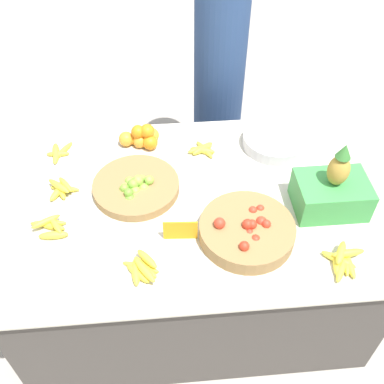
{
  "coord_description": "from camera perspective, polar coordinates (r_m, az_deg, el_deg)",
  "views": [
    {
      "loc": [
        -0.13,
        -1.43,
        2.23
      ],
      "look_at": [
        0.0,
        0.0,
        0.76
      ],
      "focal_mm": 42.0,
      "sensor_mm": 36.0,
      "label": 1
    }
  ],
  "objects": [
    {
      "name": "tomato_basket",
      "position": [
        1.93,
        7.02,
        -4.85
      ],
      "size": [
        0.41,
        0.41,
        0.11
      ],
      "color": "olive",
      "rests_on": "market_table"
    },
    {
      "name": "ground_plane",
      "position": [
        2.65,
        0.0,
        -11.5
      ],
      "size": [
        12.0,
        12.0,
        0.0
      ],
      "primitive_type": "plane",
      "color": "#ADA599"
    },
    {
      "name": "orange_pile",
      "position": [
        2.36,
        -6.49,
        6.87
      ],
      "size": [
        0.21,
        0.14,
        0.13
      ],
      "color": "orange",
      "rests_on": "market_table"
    },
    {
      "name": "banana_bunch_front_right",
      "position": [
        1.94,
        18.61,
        -8.23
      ],
      "size": [
        0.18,
        0.19,
        0.06
      ],
      "color": "yellow",
      "rests_on": "market_table"
    },
    {
      "name": "lime_bowl",
      "position": [
        2.13,
        -7.14,
        0.68
      ],
      "size": [
        0.41,
        0.41,
        0.09
      ],
      "color": "olive",
      "rests_on": "market_table"
    },
    {
      "name": "banana_bunch_back_center",
      "position": [
        2.19,
        -16.25,
        0.44
      ],
      "size": [
        0.16,
        0.15,
        0.06
      ],
      "color": "yellow",
      "rests_on": "market_table"
    },
    {
      "name": "banana_bunch_front_center",
      "position": [
        2.33,
        1.32,
        5.45
      ],
      "size": [
        0.15,
        0.15,
        0.03
      ],
      "color": "yellow",
      "rests_on": "market_table"
    },
    {
      "name": "banana_bunch_front_left",
      "position": [
        2.41,
        -16.65,
        4.82
      ],
      "size": [
        0.13,
        0.17,
        0.03
      ],
      "color": "yellow",
      "rests_on": "market_table"
    },
    {
      "name": "price_sign",
      "position": [
        1.9,
        -1.48,
        -4.9
      ],
      "size": [
        0.15,
        0.02,
        0.11
      ],
      "rotation": [
        0.0,
        0.0,
        -0.06
      ],
      "color": "orange",
      "rests_on": "market_table"
    },
    {
      "name": "metal_bowl",
      "position": [
        2.39,
        10.52,
        6.44
      ],
      "size": [
        0.34,
        0.34,
        0.06
      ],
      "color": "#B7B7BF",
      "rests_on": "market_table"
    },
    {
      "name": "market_table",
      "position": [
        2.36,
        0.0,
        -6.84
      ],
      "size": [
        1.71,
        1.18,
        0.71
      ],
      "color": "#4C4742",
      "rests_on": "ground_plane"
    },
    {
      "name": "banana_bunch_middle_right",
      "position": [
        1.83,
        -6.39,
        -9.59
      ],
      "size": [
        0.16,
        0.18,
        0.06
      ],
      "color": "yellow",
      "rests_on": "market_table"
    },
    {
      "name": "banana_bunch_middle_left",
      "position": [
        2.04,
        -17.48,
        -4.25
      ],
      "size": [
        0.18,
        0.13,
        0.05
      ],
      "color": "yellow",
      "rests_on": "market_table"
    },
    {
      "name": "vendor_person",
      "position": [
        2.83,
        3.48,
        14.68
      ],
      "size": [
        0.31,
        0.31,
        1.65
      ],
      "color": "navy",
      "rests_on": "ground_plane"
    },
    {
      "name": "produce_crate",
      "position": [
        2.08,
        17.32,
        0.07
      ],
      "size": [
        0.32,
        0.23,
        0.37
      ],
      "color": "green",
      "rests_on": "market_table"
    }
  ]
}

